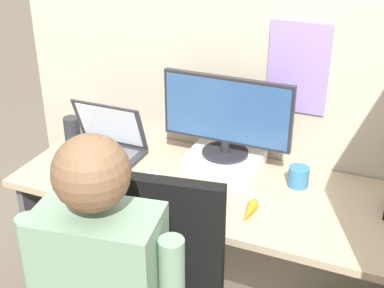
% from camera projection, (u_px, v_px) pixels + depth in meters
% --- Properties ---
extents(cubicle_panel_back, '(2.09, 0.05, 1.70)m').
position_uv_depth(cubicle_panel_back, '(238.00, 129.00, 2.37)').
color(cubicle_panel_back, '#B7AD99').
rests_on(cubicle_panel_back, ground).
extents(desk, '(1.59, 0.61, 0.75)m').
position_uv_depth(desk, '(210.00, 221.00, 2.22)').
color(desk, tan).
rests_on(desk, ground).
extents(paper_box, '(0.31, 0.23, 0.06)m').
position_uv_depth(paper_box, '(225.00, 160.00, 2.27)').
color(paper_box, white).
rests_on(paper_box, desk).
extents(monitor, '(0.55, 0.20, 0.34)m').
position_uv_depth(monitor, '(227.00, 115.00, 2.17)').
color(monitor, '#232328').
rests_on(monitor, paper_box).
extents(laptop, '(0.33, 0.23, 0.24)m').
position_uv_depth(laptop, '(105.00, 146.00, 2.35)').
color(laptop, '#2D2D33').
rests_on(laptop, desk).
extents(mouse, '(0.06, 0.05, 0.03)m').
position_uv_depth(mouse, '(153.00, 174.00, 2.19)').
color(mouse, silver).
rests_on(mouse, desk).
extents(carrot_toy, '(0.04, 0.14, 0.04)m').
position_uv_depth(carrot_toy, '(249.00, 212.00, 1.93)').
color(carrot_toy, orange).
rests_on(carrot_toy, desk).
extents(coffee_mug, '(0.08, 0.08, 0.08)m').
position_uv_depth(coffee_mug, '(298.00, 177.00, 2.12)').
color(coffee_mug, teal).
rests_on(coffee_mug, desk).
extents(pen_cup, '(0.07, 0.07, 0.11)m').
position_uv_depth(pen_cup, '(72.00, 129.00, 2.48)').
color(pen_cup, '#28282D').
rests_on(pen_cup, desk).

